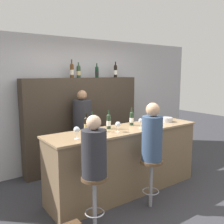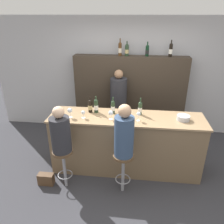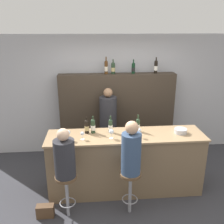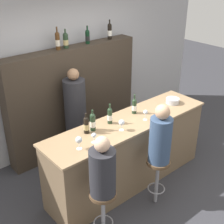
# 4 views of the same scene
# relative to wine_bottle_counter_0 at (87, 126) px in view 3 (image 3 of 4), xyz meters

# --- Properties ---
(ground_plane) EXTENTS (16.00, 16.00, 0.00)m
(ground_plane) POSITION_rel_wine_bottle_counter_0_xyz_m (0.64, -0.44, -1.17)
(ground_plane) COLOR #333338
(wall_back) EXTENTS (6.40, 0.05, 2.60)m
(wall_back) POSITION_rel_wine_bottle_counter_0_xyz_m (0.64, 1.46, 0.13)
(wall_back) COLOR #B2B2B7
(wall_back) RESTS_ON ground_plane
(bar_counter) EXTENTS (2.60, 0.66, 1.05)m
(bar_counter) POSITION_rel_wine_bottle_counter_0_xyz_m (0.64, -0.13, -0.64)
(bar_counter) COLOR brown
(bar_counter) RESTS_ON ground_plane
(back_bar_cabinet) EXTENTS (2.44, 0.28, 1.81)m
(back_bar_cabinet) POSITION_rel_wine_bottle_counter_0_xyz_m (0.64, 1.24, -0.26)
(back_bar_cabinet) COLOR #382D23
(back_bar_cabinet) RESTS_ON ground_plane
(wine_bottle_counter_0) EXTENTS (0.07, 0.07, 0.28)m
(wine_bottle_counter_0) POSITION_rel_wine_bottle_counter_0_xyz_m (0.00, 0.00, 0.00)
(wine_bottle_counter_0) COLOR black
(wine_bottle_counter_0) RESTS_ON bar_counter
(wine_bottle_counter_1) EXTENTS (0.08, 0.08, 0.30)m
(wine_bottle_counter_1) POSITION_rel_wine_bottle_counter_0_xyz_m (0.10, 0.00, 0.01)
(wine_bottle_counter_1) COLOR #233823
(wine_bottle_counter_1) RESTS_ON bar_counter
(wine_bottle_counter_2) EXTENTS (0.07, 0.07, 0.29)m
(wine_bottle_counter_2) POSITION_rel_wine_bottle_counter_0_xyz_m (0.40, 0.00, 0.00)
(wine_bottle_counter_2) COLOR #233823
(wine_bottle_counter_2) RESTS_ON bar_counter
(wine_bottle_counter_3) EXTENTS (0.07, 0.07, 0.30)m
(wine_bottle_counter_3) POSITION_rel_wine_bottle_counter_0_xyz_m (0.86, -0.00, 0.00)
(wine_bottle_counter_3) COLOR #233823
(wine_bottle_counter_3) RESTS_ON bar_counter
(wine_bottle_backbar_0) EXTENTS (0.07, 0.07, 0.35)m
(wine_bottle_backbar_0) POSITION_rel_wine_bottle_counter_0_xyz_m (0.41, 1.24, 0.79)
(wine_bottle_backbar_0) COLOR #4C2D14
(wine_bottle_backbar_0) RESTS_ON back_bar_cabinet
(wine_bottle_backbar_1) EXTENTS (0.08, 0.08, 0.30)m
(wine_bottle_backbar_1) POSITION_rel_wine_bottle_counter_0_xyz_m (0.55, 1.24, 0.77)
(wine_bottle_backbar_1) COLOR #233823
(wine_bottle_backbar_1) RESTS_ON back_bar_cabinet
(wine_bottle_backbar_2) EXTENTS (0.07, 0.07, 0.29)m
(wine_bottle_backbar_2) POSITION_rel_wine_bottle_counter_0_xyz_m (0.97, 1.24, 0.76)
(wine_bottle_backbar_2) COLOR black
(wine_bottle_backbar_2) RESTS_ON back_bar_cabinet
(wine_bottle_backbar_3) EXTENTS (0.07, 0.07, 0.33)m
(wine_bottle_backbar_3) POSITION_rel_wine_bottle_counter_0_xyz_m (1.44, 1.24, 0.78)
(wine_bottle_backbar_3) COLOR black
(wine_bottle_backbar_3) RESTS_ON back_bar_cabinet
(wine_glass_0) EXTENTS (0.08, 0.08, 0.17)m
(wine_glass_0) POSITION_rel_wine_bottle_counter_0_xyz_m (-0.29, -0.25, 0.00)
(wine_glass_0) COLOR silver
(wine_glass_0) RESTS_ON bar_counter
(wine_glass_1) EXTENTS (0.07, 0.07, 0.13)m
(wine_glass_1) POSITION_rel_wine_bottle_counter_0_xyz_m (-0.07, -0.25, -0.02)
(wine_glass_1) COLOR silver
(wine_glass_1) RESTS_ON bar_counter
(wine_glass_2) EXTENTS (0.08, 0.08, 0.15)m
(wine_glass_2) POSITION_rel_wine_bottle_counter_0_xyz_m (0.39, -0.25, -0.01)
(wine_glass_2) COLOR silver
(wine_glass_2) RESTS_ON bar_counter
(wine_glass_3) EXTENTS (0.07, 0.07, 0.15)m
(wine_glass_3) POSITION_rel_wine_bottle_counter_0_xyz_m (0.84, -0.25, -0.00)
(wine_glass_3) COLOR silver
(wine_glass_3) RESTS_ON bar_counter
(metal_bowl) EXTENTS (0.21, 0.21, 0.08)m
(metal_bowl) POSITION_rel_wine_bottle_counter_0_xyz_m (1.56, -0.14, -0.08)
(metal_bowl) COLOR #B7B7BC
(metal_bowl) RESTS_ON bar_counter
(bar_stool_left) EXTENTS (0.32, 0.32, 0.70)m
(bar_stool_left) POSITION_rel_wine_bottle_counter_0_xyz_m (-0.31, -0.71, -0.64)
(bar_stool_left) COLOR gray
(bar_stool_left) RESTS_ON ground_plane
(guest_seated_left) EXTENTS (0.30, 0.30, 0.74)m
(guest_seated_left) POSITION_rel_wine_bottle_counter_0_xyz_m (-0.31, -0.71, -0.15)
(guest_seated_left) COLOR #28282D
(guest_seated_left) RESTS_ON bar_stool_left
(bar_stool_right) EXTENTS (0.32, 0.32, 0.70)m
(bar_stool_right) POSITION_rel_wine_bottle_counter_0_xyz_m (0.63, -0.71, -0.64)
(bar_stool_right) COLOR gray
(bar_stool_right) RESTS_ON ground_plane
(guest_seated_right) EXTENTS (0.29, 0.29, 0.81)m
(guest_seated_right) POSITION_rel_wine_bottle_counter_0_xyz_m (0.63, -0.71, -0.11)
(guest_seated_right) COLOR #334766
(guest_seated_right) RESTS_ON bar_stool_right
(bartender) EXTENTS (0.35, 0.35, 1.60)m
(bartender) POSITION_rel_wine_bottle_counter_0_xyz_m (0.42, 0.88, -0.43)
(bartender) COLOR #28282D
(bartender) RESTS_ON ground_plane
(handbag) EXTENTS (0.26, 0.12, 0.20)m
(handbag) POSITION_rel_wine_bottle_counter_0_xyz_m (-0.65, -0.71, -1.07)
(handbag) COLOR #513823
(handbag) RESTS_ON ground_plane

